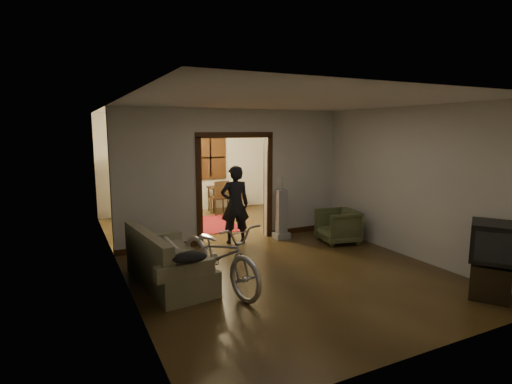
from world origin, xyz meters
TOP-DOWN VIEW (x-y plane):
  - floor at (0.00, 0.00)m, footprint 5.00×8.50m
  - ceiling at (0.00, 0.00)m, footprint 5.00×8.50m
  - wall_back at (0.00, 4.25)m, footprint 5.00×0.02m
  - wall_left at (-2.50, 0.00)m, footprint 0.02×8.50m
  - wall_right at (2.50, 0.00)m, footprint 0.02×8.50m
  - partition_wall at (0.00, 0.75)m, footprint 5.00×0.14m
  - door_casing at (0.00, 0.75)m, footprint 1.74×0.20m
  - far_window at (0.70, 4.21)m, footprint 0.98×0.06m
  - chandelier at (0.00, 2.50)m, footprint 0.24×0.24m
  - light_switch at (1.05, 0.68)m, footprint 0.08×0.01m
  - sofa at (-1.88, -1.10)m, footprint 1.04×1.94m
  - rolled_paper at (-1.78, -0.80)m, footprint 0.09×0.74m
  - jacket at (-1.83, -2.01)m, footprint 0.47×0.35m
  - bicycle at (-1.26, -1.61)m, footprint 1.12×2.09m
  - armchair at (1.87, -0.41)m, footprint 0.90×0.88m
  - tv_stand at (2.08, -3.62)m, footprint 0.74×0.72m
  - crt_tv at (2.08, -3.62)m, footprint 0.84×0.82m
  - vacuum at (0.97, 0.40)m, footprint 0.36×0.30m
  - person at (-0.08, 0.53)m, footprint 0.66×0.50m
  - oriental_rug at (-0.15, 2.33)m, footprint 1.56×2.00m
  - locker at (-1.32, 3.86)m, footprint 0.89×0.52m
  - globe at (-1.32, 3.86)m, footprint 0.28×0.28m
  - desk at (0.99, 3.77)m, footprint 1.04×0.68m
  - desk_chair at (0.65, 3.37)m, footprint 0.51×0.51m

SIDE VIEW (x-z plane):
  - floor at x=0.00m, z-range -0.01..0.01m
  - oriental_rug at x=-0.15m, z-range 0.00..0.01m
  - tv_stand at x=2.08m, z-range 0.00..0.50m
  - armchair at x=1.87m, z-range 0.00..0.71m
  - desk at x=0.99m, z-range 0.00..0.72m
  - sofa at x=-1.88m, z-range 0.00..0.85m
  - desk_chair at x=0.65m, z-range 0.00..0.97m
  - bicycle at x=-1.26m, z-range 0.00..1.04m
  - rolled_paper at x=-1.78m, z-range 0.48..0.58m
  - vacuum at x=0.97m, z-range 0.00..1.09m
  - jacket at x=-1.83m, z-range 0.61..0.75m
  - crt_tv at x=2.08m, z-range 0.54..1.09m
  - person at x=-0.08m, z-range 0.00..1.64m
  - locker at x=-1.32m, z-range 0.00..1.73m
  - door_casing at x=0.00m, z-range -0.06..2.26m
  - light_switch at x=1.05m, z-range 1.19..1.31m
  - wall_back at x=0.00m, z-range 0.00..2.80m
  - wall_left at x=-2.50m, z-range 0.00..2.80m
  - wall_right at x=2.50m, z-range 0.00..2.80m
  - partition_wall at x=0.00m, z-range 0.00..2.80m
  - far_window at x=0.70m, z-range 0.91..2.19m
  - globe at x=-1.32m, z-range 1.80..2.08m
  - chandelier at x=0.00m, z-range 2.23..2.47m
  - ceiling at x=0.00m, z-range 2.79..2.80m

